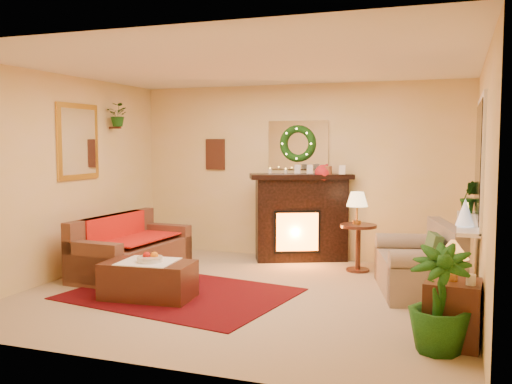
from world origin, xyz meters
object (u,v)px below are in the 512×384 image
(end_table_square, at_px, (453,314))
(coffee_table, at_px, (148,280))
(loveseat, at_px, (417,257))
(sofa, at_px, (132,241))
(fireplace, at_px, (301,223))
(side_table_round, at_px, (358,247))

(end_table_square, xyz_separation_m, coffee_table, (-3.21, 0.38, -0.06))
(end_table_square, bearing_deg, loveseat, 103.81)
(sofa, distance_m, fireplace, 2.47)
(side_table_round, bearing_deg, loveseat, -46.14)
(fireplace, distance_m, side_table_round, 1.04)
(coffee_table, bearing_deg, end_table_square, -11.69)
(loveseat, bearing_deg, sofa, 169.79)
(end_table_square, bearing_deg, sofa, 160.84)
(sofa, distance_m, end_table_square, 4.28)
(sofa, bearing_deg, loveseat, 8.00)
(loveseat, relative_size, end_table_square, 2.48)
(sofa, relative_size, end_table_square, 3.19)
(side_table_round, bearing_deg, sofa, -158.03)
(side_table_round, height_order, coffee_table, side_table_round)
(coffee_table, bearing_deg, side_table_round, 42.68)
(sofa, relative_size, coffee_table, 1.80)
(loveseat, relative_size, side_table_round, 2.17)
(loveseat, xyz_separation_m, coffee_table, (-2.79, -1.30, -0.21))
(loveseat, bearing_deg, side_table_round, 119.32)
(fireplace, height_order, side_table_round, fireplace)
(fireplace, xyz_separation_m, coffee_table, (-1.05, -2.61, -0.34))
(side_table_round, xyz_separation_m, end_table_square, (1.24, -2.54, -0.06))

